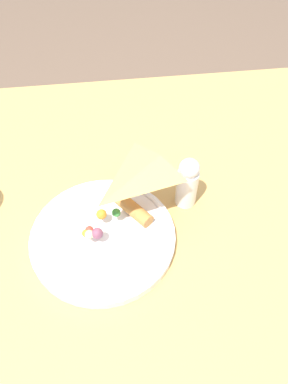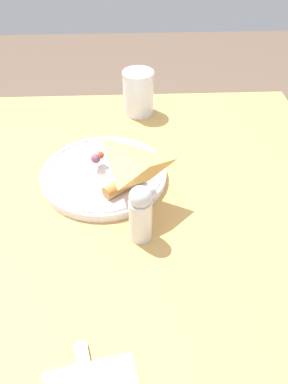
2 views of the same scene
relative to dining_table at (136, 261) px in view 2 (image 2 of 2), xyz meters
name	(u,v)px [view 2 (image 2 of 2)]	position (x,y,z in m)	size (l,w,h in m)	color
dining_table	(136,261)	(0.00, 0.00, 0.00)	(0.92, 0.81, 0.71)	tan
plate_pizza	(107,173)	(0.12, 0.05, 0.13)	(0.24, 0.24, 0.05)	white
milk_glass	(140,94)	(0.37, -0.02, 0.16)	(0.07, 0.07, 0.10)	white
salt_shaker	(143,213)	(-0.04, -0.01, 0.16)	(0.04, 0.04, 0.11)	silver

